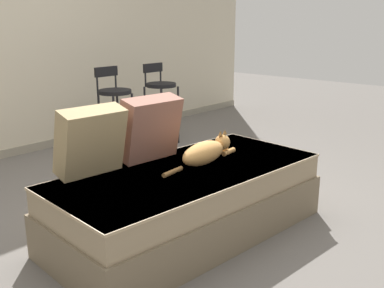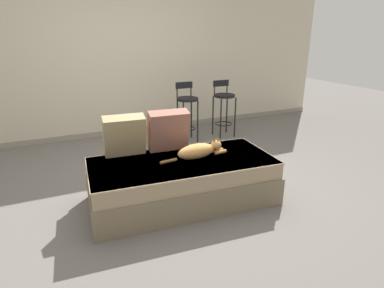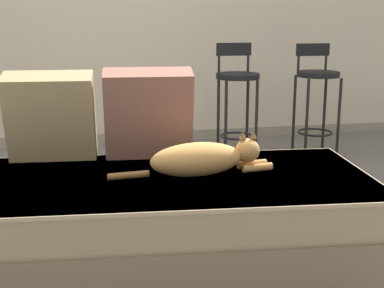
% 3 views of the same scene
% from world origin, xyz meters
% --- Properties ---
extents(ground_plane, '(16.00, 16.00, 0.00)m').
position_xyz_m(ground_plane, '(0.00, 0.00, 0.00)').
color(ground_plane, '#66605B').
rests_on(ground_plane, ground).
extents(wall_back_panel, '(8.00, 0.10, 2.60)m').
position_xyz_m(wall_back_panel, '(0.00, 2.25, 1.30)').
color(wall_back_panel, beige).
rests_on(wall_back_panel, ground).
extents(wall_baseboard_trim, '(8.00, 0.02, 0.09)m').
position_xyz_m(wall_baseboard_trim, '(0.00, 2.20, 0.04)').
color(wall_baseboard_trim, gray).
rests_on(wall_baseboard_trim, ground).
extents(couch, '(1.93, 1.00, 0.46)m').
position_xyz_m(couch, '(0.00, -0.40, 0.23)').
color(couch, '#766750').
rests_on(couch, ground).
extents(throw_pillow_corner, '(0.43, 0.28, 0.44)m').
position_xyz_m(throw_pillow_corner, '(-0.49, -0.03, 0.68)').
color(throw_pillow_corner, tan).
rests_on(throw_pillow_corner, couch).
extents(throw_pillow_middle, '(0.44, 0.27, 0.45)m').
position_xyz_m(throw_pillow_middle, '(-0.02, -0.06, 0.68)').
color(throw_pillow_middle, '#936051').
rests_on(throw_pillow_middle, couch).
extents(cat, '(0.75, 0.21, 0.19)m').
position_xyz_m(cat, '(0.18, -0.40, 0.54)').
color(cat, tan).
rests_on(cat, couch).
extents(bar_stool_near_window, '(0.34, 0.34, 0.93)m').
position_xyz_m(bar_stool_near_window, '(0.84, 1.40, 0.57)').
color(bar_stool_near_window, black).
rests_on(bar_stool_near_window, ground).
extents(bar_stool_by_doorway, '(0.34, 0.34, 0.92)m').
position_xyz_m(bar_stool_by_doorway, '(1.51, 1.40, 0.56)').
color(bar_stool_by_doorway, black).
rests_on(bar_stool_by_doorway, ground).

